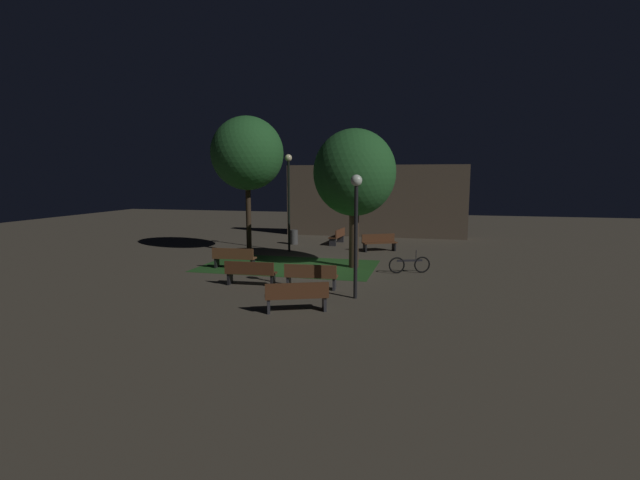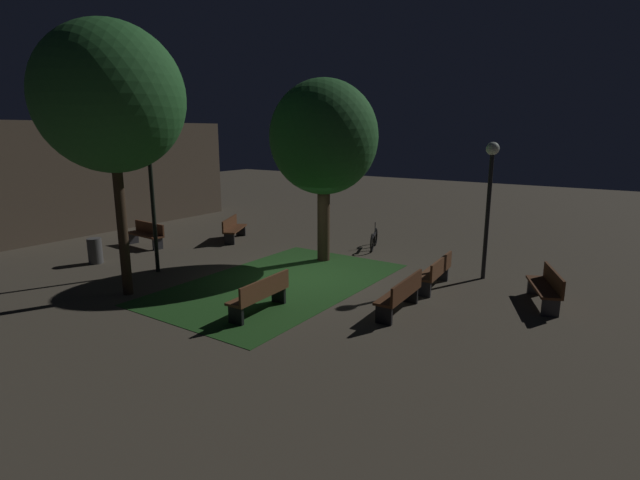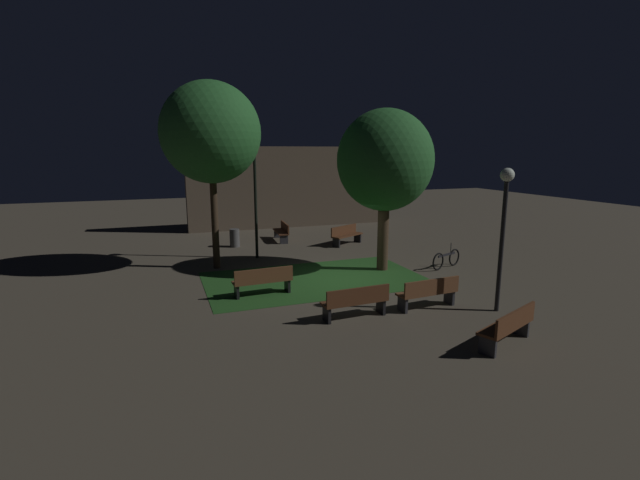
{
  "view_description": "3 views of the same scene",
  "coord_description": "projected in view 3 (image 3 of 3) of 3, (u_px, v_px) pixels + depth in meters",
  "views": [
    {
      "loc": [
        5.12,
        -18.41,
        3.83
      ],
      "look_at": [
        0.51,
        0.26,
        1.19
      ],
      "focal_mm": 25.97,
      "sensor_mm": 36.0,
      "label": 1
    },
    {
      "loc": [
        -11.0,
        -7.89,
        4.17
      ],
      "look_at": [
        -0.04,
        -0.46,
        1.19
      ],
      "focal_mm": 27.07,
      "sensor_mm": 36.0,
      "label": 2
    },
    {
      "loc": [
        -5.79,
        -13.56,
        4.32
      ],
      "look_at": [
        -0.97,
        -0.36,
        1.51
      ],
      "focal_mm": 25.05,
      "sensor_mm": 36.0,
      "label": 3
    }
  ],
  "objects": [
    {
      "name": "bench_front_right",
      "position": [
        282.0,
        231.0,
        21.81
      ],
      "size": [
        0.62,
        1.83,
        0.88
      ],
      "color": "brown",
      "rests_on": "ground"
    },
    {
      "name": "bench_near_trees",
      "position": [
        263.0,
        280.0,
        13.49
      ],
      "size": [
        1.82,
        0.58,
        0.88
      ],
      "color": "brown",
      "rests_on": "ground"
    },
    {
      "name": "bicycle",
      "position": [
        446.0,
        259.0,
        16.72
      ],
      "size": [
        1.62,
        0.66,
        0.93
      ],
      "color": "black",
      "rests_on": "ground"
    },
    {
      "name": "lamp_post_near_wall",
      "position": [
        504.0,
        213.0,
        11.76
      ],
      "size": [
        0.36,
        0.36,
        3.89
      ],
      "color": "black",
      "rests_on": "ground"
    },
    {
      "name": "lamp_post_plaza_east",
      "position": [
        255.0,
        177.0,
        17.74
      ],
      "size": [
        0.36,
        0.36,
        4.95
      ],
      "color": "black",
      "rests_on": "ground"
    },
    {
      "name": "bench_by_lamp",
      "position": [
        356.0,
        301.0,
        11.63
      ],
      "size": [
        1.82,
        0.57,
        0.88
      ],
      "color": "#512D19",
      "rests_on": "ground"
    },
    {
      "name": "tree_right_canopy",
      "position": [
        385.0,
        161.0,
        15.78
      ],
      "size": [
        3.42,
        3.42,
        5.79
      ],
      "color": "#423021",
      "rests_on": "ground"
    },
    {
      "name": "trash_bin",
      "position": [
        235.0,
        238.0,
        20.41
      ],
      "size": [
        0.44,
        0.44,
        0.82
      ],
      "primitive_type": "cylinder",
      "color": "#4C4C4C",
      "rests_on": "ground"
    },
    {
      "name": "tree_near_wall",
      "position": [
        211.0,
        133.0,
        15.83
      ],
      "size": [
        3.55,
        3.55,
        6.76
      ],
      "color": "#38281C",
      "rests_on": "ground"
    },
    {
      "name": "grass_lawn",
      "position": [
        315.0,
        279.0,
        15.29
      ],
      "size": [
        7.38,
        4.44,
        0.01
      ],
      "primitive_type": "cube",
      "color": "#23511E",
      "rests_on": "ground"
    },
    {
      "name": "ground_plane",
      "position": [
        343.0,
        279.0,
        15.28
      ],
      "size": [
        60.0,
        60.0,
        0.0
      ],
      "primitive_type": "plane",
      "color": "#4C4438"
    },
    {
      "name": "bench_lawn_edge",
      "position": [
        509.0,
        326.0,
        9.99
      ],
      "size": [
        1.85,
        1.12,
        0.88
      ],
      "color": "#512D19",
      "rests_on": "ground"
    },
    {
      "name": "building_wall_backdrop",
      "position": [
        290.0,
        187.0,
        25.63
      ],
      "size": [
        11.51,
        0.8,
        4.57
      ],
      "primitive_type": "cube",
      "color": "brown",
      "rests_on": "ground"
    },
    {
      "name": "bench_front_left",
      "position": [
        346.0,
        234.0,
        20.91
      ],
      "size": [
        1.82,
        1.27,
        0.88
      ],
      "color": "#512D19",
      "rests_on": "ground"
    },
    {
      "name": "bench_back_row",
      "position": [
        429.0,
        292.0,
        12.37
      ],
      "size": [
        1.83,
        0.61,
        0.88
      ],
      "color": "brown",
      "rests_on": "ground"
    }
  ]
}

